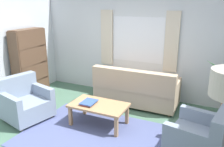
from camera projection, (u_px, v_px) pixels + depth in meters
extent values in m
plane|color=#476B56|center=(96.00, 136.00, 4.19)|extent=(6.24, 6.24, 0.00)
cube|color=silver|center=(138.00, 45.00, 5.76)|extent=(5.32, 0.12, 2.60)
cube|color=white|center=(138.00, 40.00, 5.66)|extent=(1.30, 0.01, 1.10)
cube|color=beige|center=(107.00, 38.00, 5.97)|extent=(0.32, 0.06, 1.40)
cube|color=beige|center=(172.00, 42.00, 5.30)|extent=(0.32, 0.06, 1.40)
cube|color=#4C5684|center=(96.00, 136.00, 4.18)|extent=(2.64, 1.87, 0.01)
cube|color=tan|center=(137.00, 94.00, 5.47)|extent=(1.90, 0.80, 0.38)
cube|color=tan|center=(132.00, 81.00, 5.06)|extent=(1.90, 0.20, 0.48)
cube|color=tan|center=(175.00, 87.00, 5.02)|extent=(0.16, 0.80, 0.24)
cube|color=tan|center=(104.00, 77.00, 5.73)|extent=(0.16, 0.80, 0.24)
cylinder|color=#A87F56|center=(175.00, 104.00, 5.45)|extent=(0.06, 0.06, 0.06)
cylinder|color=#A87F56|center=(110.00, 93.00, 6.14)|extent=(0.06, 0.06, 0.06)
cylinder|color=#A87F56|center=(169.00, 115.00, 4.93)|extent=(0.06, 0.06, 0.06)
cylinder|color=#A87F56|center=(99.00, 101.00, 5.62)|extent=(0.06, 0.06, 0.06)
cube|color=gray|center=(27.00, 108.00, 4.75)|extent=(0.98, 1.01, 0.36)
cube|color=gray|center=(17.00, 86.00, 4.83)|extent=(0.38, 0.86, 0.46)
cube|color=gray|center=(9.00, 101.00, 4.40)|extent=(0.81, 0.31, 0.22)
cube|color=gray|center=(41.00, 90.00, 4.93)|extent=(0.81, 0.31, 0.22)
cylinder|color=#A87F56|center=(22.00, 129.00, 4.37)|extent=(0.05, 0.05, 0.06)
cylinder|color=#A87F56|center=(51.00, 116.00, 4.87)|extent=(0.05, 0.05, 0.06)
cylinder|color=#A87F56|center=(5.00, 119.00, 4.75)|extent=(0.05, 0.05, 0.06)
cylinder|color=#A87F56|center=(34.00, 108.00, 5.25)|extent=(0.05, 0.05, 0.06)
cube|color=gray|center=(196.00, 143.00, 3.57)|extent=(0.94, 0.97, 0.36)
cube|color=gray|center=(223.00, 126.00, 3.27)|extent=(0.33, 0.86, 0.46)
cube|color=gray|center=(205.00, 117.00, 3.76)|extent=(0.81, 0.27, 0.22)
cube|color=gray|center=(191.00, 138.00, 3.21)|extent=(0.81, 0.27, 0.22)
cylinder|color=#A87F56|center=(182.00, 138.00, 4.07)|extent=(0.05, 0.05, 0.06)
cube|color=#A87F56|center=(99.00, 105.00, 4.47)|extent=(1.10, 0.64, 0.04)
cube|color=#A87F56|center=(71.00, 116.00, 4.51)|extent=(0.06, 0.06, 0.40)
cube|color=#A87F56|center=(116.00, 127.00, 4.11)|extent=(0.06, 0.06, 0.40)
cube|color=#A87F56|center=(85.00, 106.00, 4.96)|extent=(0.06, 0.06, 0.40)
cube|color=#A87F56|center=(127.00, 115.00, 4.56)|extent=(0.06, 0.06, 0.40)
cube|color=#B23833|center=(88.00, 103.00, 4.48)|extent=(0.22, 0.30, 0.03)
cube|color=#335199|center=(89.00, 102.00, 4.47)|extent=(0.26, 0.33, 0.02)
cone|color=#47894C|center=(220.00, 69.00, 4.63)|extent=(0.64, 0.33, 0.36)
cone|color=#47894C|center=(224.00, 74.00, 4.41)|extent=(0.50, 0.36, 0.40)
cube|color=brown|center=(43.00, 60.00, 6.13)|extent=(0.30, 0.04, 1.70)
cube|color=brown|center=(16.00, 69.00, 5.35)|extent=(0.30, 0.04, 1.70)
cube|color=brown|center=(35.00, 65.00, 5.68)|extent=(0.02, 0.90, 1.70)
cube|color=brown|center=(34.00, 96.00, 5.99)|extent=(0.30, 0.86, 0.02)
cube|color=brown|center=(32.00, 80.00, 5.86)|extent=(0.30, 0.86, 0.02)
cube|color=brown|center=(30.00, 64.00, 5.74)|extent=(0.30, 0.86, 0.02)
cube|color=brown|center=(28.00, 47.00, 5.61)|extent=(0.30, 0.86, 0.02)
cube|color=brown|center=(26.00, 29.00, 5.49)|extent=(0.30, 0.86, 0.02)
cube|color=#5B8E93|center=(41.00, 72.00, 6.12)|extent=(0.24, 0.09, 0.23)
cube|color=#B23833|center=(38.00, 73.00, 6.03)|extent=(0.27, 0.08, 0.24)
cube|color=#387F4C|center=(36.00, 74.00, 5.97)|extent=(0.25, 0.08, 0.20)
cube|color=#5B8E93|center=(33.00, 74.00, 5.87)|extent=(0.23, 0.09, 0.28)
cube|color=gold|center=(30.00, 76.00, 5.79)|extent=(0.27, 0.08, 0.23)
cube|color=#387F4C|center=(27.00, 76.00, 5.71)|extent=(0.26, 0.08, 0.26)
cube|color=#7F478C|center=(25.00, 78.00, 5.64)|extent=(0.27, 0.07, 0.22)
cube|color=#B23833|center=(23.00, 80.00, 5.58)|extent=(0.24, 0.06, 0.18)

